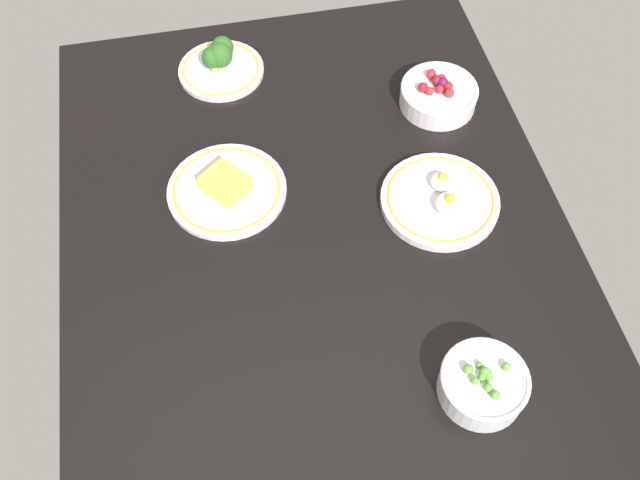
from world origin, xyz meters
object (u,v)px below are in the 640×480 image
Objects in this scene: plate_eggs at (441,200)px; plate_broccoli at (220,63)px; bowl_peas at (483,384)px; plate_cheese at (227,189)px; bowl_berries at (438,95)px.

plate_broccoli is (42.41, 34.71, 1.27)cm from plate_eggs.
plate_broccoli is at bearing 39.30° from plate_eggs.
bowl_peas is 57.02cm from plate_cheese.
plate_eggs is at bearing -105.46° from plate_cheese.
plate_eggs is 1.40× the size of bowl_berries.
bowl_peas is 0.62× the size of plate_cheese.
bowl_berries is 46.76cm from plate_cheese.
plate_broccoli is 45.31cm from bowl_berries.
bowl_berries is 0.70× the size of plate_cheese.
bowl_peas reaches higher than plate_cheese.
bowl_berries reaches higher than plate_eggs.
plate_eggs is 54.82cm from plate_broccoli.
bowl_berries is at bearing -72.56° from plate_cheese.
plate_eggs is at bearing -140.70° from plate_broccoli.
plate_broccoli is 32.15cm from plate_cheese.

